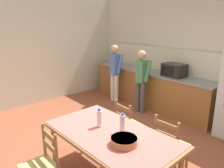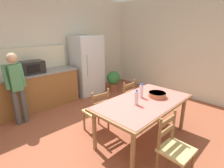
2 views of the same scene
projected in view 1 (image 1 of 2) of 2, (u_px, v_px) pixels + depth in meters
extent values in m
plane|color=brown|center=(112.00, 152.00, 3.77)|extent=(8.32, 8.32, 0.00)
cube|color=beige|center=(199.00, 54.00, 5.04)|extent=(6.52, 0.12, 2.90)
cube|color=beige|center=(32.00, 50.00, 5.76)|extent=(0.12, 5.20, 2.90)
cube|color=brown|center=(149.00, 89.00, 5.83)|extent=(3.59, 0.62, 0.90)
cube|color=gray|center=(150.00, 72.00, 5.70)|extent=(3.63, 0.66, 0.04)
cube|color=#B7BCC1|center=(128.00, 67.00, 6.29)|extent=(0.52, 0.38, 0.02)
cube|color=beige|center=(158.00, 58.00, 5.81)|extent=(3.59, 0.03, 0.60)
cube|color=black|center=(174.00, 70.00, 5.11)|extent=(0.50, 0.38, 0.30)
cube|color=black|center=(167.00, 71.00, 5.02)|extent=(0.30, 0.01, 0.19)
cylinder|color=olive|center=(54.00, 147.00, 3.29)|extent=(0.07, 0.07, 0.73)
cylinder|color=olive|center=(96.00, 129.00, 3.81)|extent=(0.07, 0.07, 0.73)
cube|color=olive|center=(111.00, 135.00, 2.87)|extent=(1.87, 1.07, 0.04)
cube|color=#D1665B|center=(111.00, 133.00, 2.86)|extent=(1.79, 1.03, 0.01)
cylinder|color=silver|center=(99.00, 119.00, 2.99)|extent=(0.07, 0.07, 0.24)
cylinder|color=#2D51B2|center=(99.00, 110.00, 2.95)|extent=(0.04, 0.04, 0.03)
cylinder|color=silver|center=(122.00, 124.00, 2.84)|extent=(0.07, 0.07, 0.24)
cylinder|color=#2D51B2|center=(122.00, 114.00, 2.81)|extent=(0.04, 0.04, 0.03)
cylinder|color=#9E6642|center=(124.00, 141.00, 2.57)|extent=(0.32, 0.32, 0.09)
cylinder|color=#9E6642|center=(124.00, 138.00, 2.56)|extent=(0.31, 0.31, 0.02)
cylinder|color=olive|center=(187.00, 159.00, 3.25)|extent=(0.04, 0.04, 0.41)
cylinder|color=olive|center=(166.00, 149.00, 3.51)|extent=(0.04, 0.04, 0.41)
cylinder|color=olive|center=(154.00, 158.00, 3.28)|extent=(0.04, 0.04, 0.41)
cube|color=tan|center=(171.00, 145.00, 3.21)|extent=(0.44, 0.42, 0.04)
cylinder|color=olive|center=(178.00, 139.00, 2.90)|extent=(0.04, 0.04, 0.46)
cylinder|color=olive|center=(155.00, 129.00, 3.15)|extent=(0.04, 0.04, 0.46)
cube|color=olive|center=(167.00, 125.00, 2.99)|extent=(0.36, 0.04, 0.07)
cube|color=olive|center=(166.00, 135.00, 3.03)|extent=(0.36, 0.04, 0.07)
cube|color=tan|center=(39.00, 168.00, 2.70)|extent=(0.43, 0.41, 0.04)
cylinder|color=olive|center=(44.00, 140.00, 2.87)|extent=(0.04, 0.04, 0.46)
cylinder|color=olive|center=(56.00, 152.00, 2.61)|extent=(0.04, 0.04, 0.46)
cube|color=olive|center=(49.00, 136.00, 2.71)|extent=(0.36, 0.03, 0.07)
cube|color=olive|center=(50.00, 147.00, 2.75)|extent=(0.36, 0.03, 0.07)
cylinder|color=olive|center=(144.00, 139.00, 3.81)|extent=(0.04, 0.04, 0.41)
cylinder|color=olive|center=(130.00, 131.00, 4.09)|extent=(0.04, 0.04, 0.41)
cylinder|color=olive|center=(129.00, 145.00, 3.61)|extent=(0.04, 0.04, 0.41)
cylinder|color=olive|center=(116.00, 137.00, 3.89)|extent=(0.04, 0.04, 0.41)
cube|color=tan|center=(130.00, 126.00, 3.79)|extent=(0.44, 0.43, 0.04)
cylinder|color=olive|center=(130.00, 119.00, 3.48)|extent=(0.04, 0.04, 0.46)
cylinder|color=olive|center=(116.00, 112.00, 3.76)|extent=(0.04, 0.04, 0.46)
cube|color=olive|center=(123.00, 108.00, 3.59)|extent=(0.36, 0.05, 0.07)
cube|color=olive|center=(123.00, 117.00, 3.63)|extent=(0.36, 0.05, 0.07)
cylinder|color=silver|center=(113.00, 87.00, 6.16)|extent=(0.12, 0.12, 0.79)
cylinder|color=silver|center=(116.00, 89.00, 6.05)|extent=(0.12, 0.12, 0.79)
cube|color=#5175BC|center=(115.00, 64.00, 5.92)|extent=(0.22, 0.18, 0.56)
sphere|color=tan|center=(115.00, 49.00, 5.81)|extent=(0.21, 0.21, 0.21)
cylinder|color=#5175BC|center=(113.00, 62.00, 6.07)|extent=(0.09, 0.21, 0.53)
cylinder|color=#5175BC|center=(120.00, 64.00, 5.84)|extent=(0.09, 0.21, 0.53)
cylinder|color=#4C4C4C|center=(138.00, 97.00, 5.43)|extent=(0.11, 0.11, 0.77)
cylinder|color=#4C4C4C|center=(143.00, 98.00, 5.32)|extent=(0.11, 0.11, 0.77)
cube|color=#478456|center=(141.00, 72.00, 5.20)|extent=(0.22, 0.18, 0.54)
sphere|color=tan|center=(142.00, 55.00, 5.08)|extent=(0.20, 0.20, 0.20)
cylinder|color=#478456|center=(138.00, 69.00, 5.34)|extent=(0.09, 0.21, 0.52)
cylinder|color=#478456|center=(148.00, 71.00, 5.12)|extent=(0.09, 0.21, 0.52)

